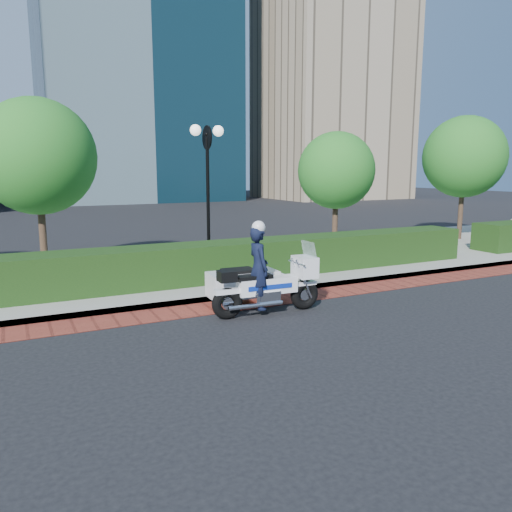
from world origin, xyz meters
name	(u,v)px	position (x,y,z in m)	size (l,w,h in m)	color
ground	(256,324)	(0.00, 0.00, 0.00)	(120.00, 120.00, 0.00)	black
brick_strip	(227,306)	(0.00, 1.50, 0.01)	(60.00, 1.00, 0.01)	maroon
sidewalk	(170,269)	(0.00, 6.00, 0.07)	(60.00, 8.00, 0.15)	gray
hedge_main	(195,263)	(0.00, 3.60, 0.65)	(18.00, 1.20, 1.00)	black
lamppost	(208,174)	(1.00, 5.20, 2.96)	(1.02, 0.70, 4.21)	black
tree_b	(37,157)	(-3.50, 6.50, 3.43)	(3.20, 3.20, 4.89)	#332319
tree_c	(336,171)	(6.50, 6.50, 3.05)	(2.80, 2.80, 4.30)	#332319
tree_d	(464,157)	(13.00, 6.50, 3.61)	(3.40, 3.40, 5.16)	#332319
tower_right	(332,67)	(28.00, 38.00, 14.00)	(14.00, 12.00, 28.00)	gray
police_motorcycle	(256,280)	(0.45, 0.89, 0.70)	(2.52, 1.78, 2.04)	black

